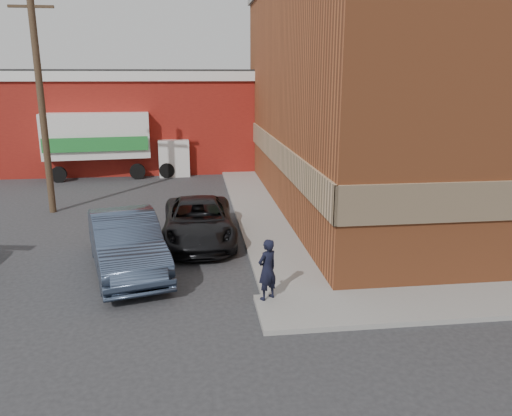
{
  "coord_description": "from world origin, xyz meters",
  "views": [
    {
      "loc": [
        -1.83,
        -11.11,
        5.3
      ],
      "look_at": [
        -0.13,
        2.41,
        1.66
      ],
      "focal_mm": 35.0,
      "sensor_mm": 36.0,
      "label": 1
    }
  ],
  "objects_px": {
    "brick_building": "(442,91)",
    "warehouse": "(123,118)",
    "suv_a": "(198,221)",
    "sedan": "(126,243)",
    "box_truck": "(111,140)",
    "utility_pole": "(40,90)",
    "man": "(267,269)"
  },
  "relations": [
    {
      "from": "warehouse",
      "to": "suv_a",
      "type": "distance_m",
      "value": 16.08
    },
    {
      "from": "utility_pole",
      "to": "sedan",
      "type": "distance_m",
      "value": 8.63
    },
    {
      "from": "warehouse",
      "to": "utility_pole",
      "type": "xyz_separation_m",
      "value": [
        -1.5,
        -11.0,
        1.93
      ]
    },
    {
      "from": "sedan",
      "to": "suv_a",
      "type": "distance_m",
      "value": 3.1
    },
    {
      "from": "sedan",
      "to": "suv_a",
      "type": "height_order",
      "value": "sedan"
    },
    {
      "from": "brick_building",
      "to": "box_truck",
      "type": "bearing_deg",
      "value": 154.28
    },
    {
      "from": "man",
      "to": "sedan",
      "type": "height_order",
      "value": "sedan"
    },
    {
      "from": "utility_pole",
      "to": "man",
      "type": "bearing_deg",
      "value": -51.72
    },
    {
      "from": "utility_pole",
      "to": "suv_a",
      "type": "height_order",
      "value": "utility_pole"
    },
    {
      "from": "man",
      "to": "box_truck",
      "type": "bearing_deg",
      "value": -104.07
    },
    {
      "from": "sedan",
      "to": "suv_a",
      "type": "relative_size",
      "value": 1.01
    },
    {
      "from": "warehouse",
      "to": "box_truck",
      "type": "distance_m",
      "value": 4.03
    },
    {
      "from": "man",
      "to": "sedan",
      "type": "relative_size",
      "value": 0.3
    },
    {
      "from": "brick_building",
      "to": "warehouse",
      "type": "xyz_separation_m",
      "value": [
        -14.5,
        11.0,
        -1.87
      ]
    },
    {
      "from": "warehouse",
      "to": "box_truck",
      "type": "bearing_deg",
      "value": -92.5
    },
    {
      "from": "warehouse",
      "to": "man",
      "type": "relative_size",
      "value": 10.91
    },
    {
      "from": "sedan",
      "to": "box_truck",
      "type": "xyz_separation_m",
      "value": [
        -2.4,
        13.77,
        1.17
      ]
    },
    {
      "from": "warehouse",
      "to": "suv_a",
      "type": "height_order",
      "value": "warehouse"
    },
    {
      "from": "brick_building",
      "to": "warehouse",
      "type": "distance_m",
      "value": 18.3
    },
    {
      "from": "man",
      "to": "sedan",
      "type": "bearing_deg",
      "value": -69.58
    },
    {
      "from": "brick_building",
      "to": "box_truck",
      "type": "distance_m",
      "value": 16.5
    },
    {
      "from": "warehouse",
      "to": "suv_a",
      "type": "bearing_deg",
      "value": -74.54
    },
    {
      "from": "warehouse",
      "to": "box_truck",
      "type": "height_order",
      "value": "warehouse"
    },
    {
      "from": "brick_building",
      "to": "sedan",
      "type": "relative_size",
      "value": 3.69
    },
    {
      "from": "warehouse",
      "to": "box_truck",
      "type": "relative_size",
      "value": 2.29
    },
    {
      "from": "warehouse",
      "to": "man",
      "type": "height_order",
      "value": "warehouse"
    },
    {
      "from": "sedan",
      "to": "suv_a",
      "type": "bearing_deg",
      "value": 34.98
    },
    {
      "from": "suv_a",
      "to": "man",
      "type": "bearing_deg",
      "value": -72.69
    },
    {
      "from": "brick_building",
      "to": "man",
      "type": "distance_m",
      "value": 13.25
    },
    {
      "from": "box_truck",
      "to": "utility_pole",
      "type": "bearing_deg",
      "value": -105.91
    },
    {
      "from": "brick_building",
      "to": "utility_pole",
      "type": "height_order",
      "value": "brick_building"
    },
    {
      "from": "man",
      "to": "box_truck",
      "type": "height_order",
      "value": "box_truck"
    }
  ]
}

